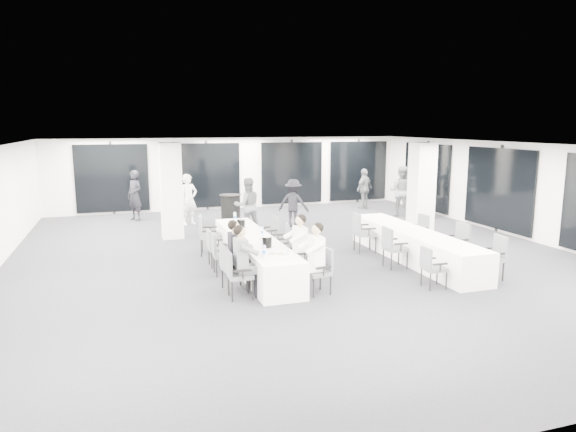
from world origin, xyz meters
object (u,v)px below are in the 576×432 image
(chair_main_right_second, at_px, (305,254))
(ice_bucket_near, at_px, (267,242))
(standing_guest_b, at_px, (247,202))
(chair_side_right_far, at_px, (419,229))
(chair_main_left_fourth, at_px, (215,245))
(chair_side_right_near, at_px, (494,254))
(chair_main_left_second, at_px, (230,265))
(chair_main_left_far, at_px, (206,232))
(banquet_table_main, at_px, (254,253))
(chair_side_left_mid, at_px, (392,245))
(chair_side_right_mid, at_px, (458,241))
(standing_guest_g, at_px, (135,192))
(chair_main_right_near, at_px, (321,268))
(ice_bucket_far, at_px, (241,224))
(chair_main_right_far, at_px, (271,232))
(chair_side_left_far, at_px, (362,230))
(chair_main_left_mid, at_px, (220,251))
(banquet_table_side, at_px, (413,246))
(chair_main_right_mid, at_px, (291,248))
(standing_guest_d, at_px, (364,186))
(standing_guest_c, at_px, (293,200))
(cocktail_table, at_px, (231,209))
(chair_side_left_near, at_px, (431,265))
(standing_guest_a, at_px, (189,196))
(standing_guest_h, at_px, (401,188))
(standing_guest_e, at_px, (425,192))
(chair_main_left_near, at_px, (236,271))
(chair_main_right_fourth, at_px, (282,240))

(chair_main_right_second, bearing_deg, ice_bucket_near, 83.02)
(standing_guest_b, bearing_deg, chair_side_right_far, 139.08)
(chair_main_left_fourth, bearing_deg, standing_guest_b, 154.06)
(chair_side_right_near, bearing_deg, chair_main_left_second, 87.88)
(chair_main_left_second, distance_m, chair_main_left_far, 3.03)
(banquet_table_main, relative_size, chair_side_left_mid, 5.18)
(chair_main_left_second, height_order, chair_side_right_mid, chair_side_right_mid)
(standing_guest_b, xyz_separation_m, standing_guest_g, (-3.24, 3.23, 0.02))
(chair_main_right_near, xyz_separation_m, ice_bucket_far, (-0.89, 3.18, 0.34))
(chair_main_left_far, relative_size, standing_guest_b, 0.53)
(chair_main_left_far, xyz_separation_m, chair_side_right_mid, (5.60, -2.75, -0.02))
(chair_main_right_far, relative_size, chair_side_left_far, 0.90)
(chair_main_left_mid, relative_size, chair_main_right_near, 1.02)
(banquet_table_side, relative_size, standing_guest_g, 2.52)
(chair_main_right_mid, bearing_deg, banquet_table_main, 60.12)
(banquet_table_main, xyz_separation_m, standing_guest_g, (-2.44, 7.20, 0.62))
(standing_guest_d, xyz_separation_m, ice_bucket_far, (-6.37, -6.01, -0.03))
(chair_side_right_far, bearing_deg, chair_main_left_second, 105.17)
(standing_guest_d, distance_m, standing_guest_g, 8.76)
(chair_side_left_mid, bearing_deg, standing_guest_c, -171.85)
(chair_main_left_fourth, distance_m, chair_main_left_far, 1.17)
(chair_main_left_mid, bearing_deg, cocktail_table, 168.00)
(chair_main_right_second, relative_size, chair_main_right_far, 1.07)
(chair_main_left_second, bearing_deg, ice_bucket_far, 155.73)
(chair_main_left_mid, distance_m, chair_side_left_near, 4.54)
(ice_bucket_near, bearing_deg, standing_guest_a, 96.41)
(chair_main_right_near, bearing_deg, standing_guest_g, 9.28)
(banquet_table_side, xyz_separation_m, standing_guest_h, (2.89, 5.60, 0.67))
(chair_main_left_mid, bearing_deg, chair_main_left_far, -177.89)
(cocktail_table, height_order, chair_side_left_far, chair_side_left_far)
(chair_main_left_second, relative_size, chair_side_left_far, 0.90)
(standing_guest_c, bearing_deg, cocktail_table, 7.72)
(cocktail_table, relative_size, chair_main_right_mid, 1.18)
(standing_guest_e, relative_size, standing_guest_g, 0.94)
(chair_main_left_near, distance_m, ice_bucket_far, 3.07)
(banquet_table_side, bearing_deg, ice_bucket_far, 158.74)
(chair_main_right_fourth, bearing_deg, chair_side_left_near, -130.73)
(chair_side_right_near, bearing_deg, chair_side_left_mid, 57.30)
(chair_main_left_far, distance_m, standing_guest_h, 8.41)
(banquet_table_side, height_order, chair_side_right_near, chair_side_right_near)
(chair_main_left_mid, xyz_separation_m, standing_guest_b, (1.63, 4.19, 0.44))
(banquet_table_side, height_order, standing_guest_c, standing_guest_c)
(banquet_table_side, height_order, cocktail_table, cocktail_table)
(chair_main_left_mid, xyz_separation_m, chair_side_left_far, (3.92, 0.89, 0.06))
(chair_side_left_near, height_order, chair_side_right_far, chair_side_right_far)
(chair_main_right_fourth, xyz_separation_m, chair_main_right_far, (0.00, 1.03, -0.00))
(chair_side_right_far, relative_size, ice_bucket_near, 3.93)
(chair_main_right_second, relative_size, chair_side_left_far, 0.96)
(chair_side_left_far, bearing_deg, chair_main_right_second, -44.63)
(banquet_table_side, bearing_deg, chair_side_right_near, -66.07)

